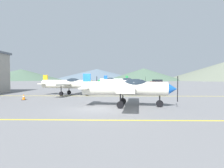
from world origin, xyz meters
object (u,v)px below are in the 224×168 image
airplane_near (128,88)px  airplane_far (124,82)px  airplane_back (113,81)px  car_sedan (157,83)px  traffic_cone_front (24,97)px  airplane_mid (69,84)px

airplane_near → airplane_far: size_ratio=1.00×
airplane_back → car_sedan: airplane_back is taller
airplane_far → traffic_cone_front: (-10.25, -13.82, -1.11)m
airplane_far → airplane_back: 11.16m
airplane_mid → traffic_cone_front: airplane_mid is taller
traffic_cone_front → airplane_back: bearing=71.7°
airplane_near → airplane_back: bearing=93.3°
airplane_far → car_sedan: 17.74m
airplane_back → car_sedan: bearing=21.7°
airplane_near → airplane_back: same height
airplane_near → airplane_mid: size_ratio=1.00×
airplane_mid → airplane_back: 20.54m
car_sedan → airplane_back: bearing=-158.3°
airplane_back → traffic_cone_front: (-8.18, -24.79, -1.11)m
airplane_far → airplane_back: same height
airplane_near → car_sedan: bearing=74.3°
airplane_near → car_sedan: size_ratio=1.79×
airplane_mid → car_sedan: bearing=56.6°
airplane_far → car_sedan: airplane_far is taller
airplane_near → airplane_far: same height
car_sedan → traffic_cone_front: car_sedan is taller
airplane_far → airplane_near: bearing=-91.3°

